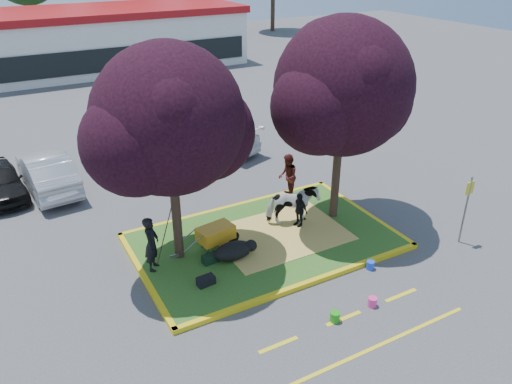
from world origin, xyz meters
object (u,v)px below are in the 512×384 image
car_black (0,181)px  bucket_green (335,317)px  sign_post (467,203)px  car_silver (47,172)px  bucket_blue (370,265)px  bucket_pink (372,302)px  cow (292,205)px  calf (233,251)px  wheelbarrow (216,233)px  handler (152,244)px

car_black → bucket_green: bearing=-65.4°
bucket_green → car_black: bearing=120.3°
sign_post → car_silver: sign_post is taller
bucket_blue → car_black: bearing=131.4°
car_silver → sign_post: bearing=131.6°
car_black → car_silver: 1.72m
bucket_blue → car_black: (-9.32, 10.58, 0.52)m
car_black → car_silver: car_silver is taller
bucket_pink → car_black: car_black is taller
bucket_blue → car_black: 14.11m
cow → car_silver: size_ratio=0.38×
cow → calf: size_ratio=1.39×
bucket_green → bucket_blue: bucket_green is taller
wheelbarrow → bucket_pink: (2.59, -4.44, -0.54)m
sign_post → bucket_pink: 4.95m
bucket_green → car_black: (-6.98, 11.94, 0.51)m
cow → bucket_green: bearing=179.3°
bucket_blue → car_silver: size_ratio=0.06×
cow → bucket_pink: cow is taller
cow → calf: bearing=126.4°
cow → handler: (-4.97, -0.22, 0.12)m
cow → sign_post: 5.56m
bucket_green → bucket_pink: (1.26, 0.00, -0.01)m
cow → wheelbarrow: size_ratio=0.86×
bucket_green → bucket_blue: bearing=30.2°
cow → sign_post: bearing=-110.0°
wheelbarrow → car_black: size_ratio=0.53×
handler → car_black: size_ratio=0.45×
bucket_blue → car_silver: (-7.62, 10.36, 0.63)m
sign_post → bucket_pink: size_ratio=8.86×
wheelbarrow → bucket_pink: 5.17m
cow → bucket_blue: cow is taller
bucket_pink → bucket_blue: bearing=51.5°
calf → bucket_blue: bearing=-46.7°
calf → wheelbarrow: wheelbarrow is taller
bucket_blue → cow: bearing=104.1°
wheelbarrow → bucket_blue: (3.67, -3.08, -0.54)m
car_silver → bucket_blue: bearing=121.4°
calf → bucket_blue: 4.17m
bucket_pink → cow: bearing=86.4°
wheelbarrow → car_silver: size_ratio=0.44×
wheelbarrow → sign_post: size_ratio=0.86×
sign_post → car_black: sign_post is taller
handler → sign_post: sign_post is taller
cow → bucket_green: (-1.54, -4.54, -0.74)m
sign_post → bucket_blue: 3.80m
bucket_green → car_silver: (-5.28, 11.72, 0.61)m
cow → bucket_pink: (-0.28, -4.54, -0.75)m
cow → wheelbarrow: (-2.87, -0.10, -0.21)m
wheelbarrow → sign_post: sign_post is taller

